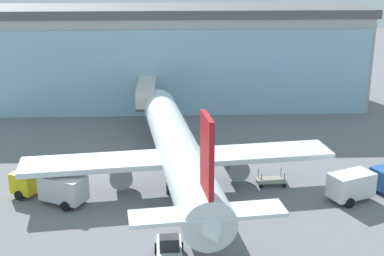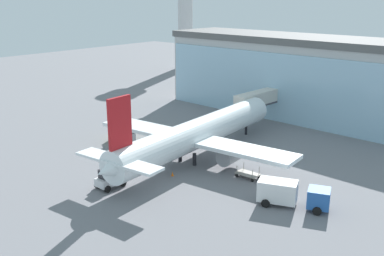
{
  "view_description": "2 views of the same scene",
  "coord_description": "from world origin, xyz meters",
  "px_view_note": "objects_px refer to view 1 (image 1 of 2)",
  "views": [
    {
      "loc": [
        -4.46,
        -38.92,
        21.19
      ],
      "look_at": [
        0.31,
        11.23,
        4.93
      ],
      "focal_mm": 50.0,
      "sensor_mm": 36.0,
      "label": 1
    },
    {
      "loc": [
        35.04,
        -35.05,
        21.22
      ],
      "look_at": [
        -3.48,
        10.49,
        3.53
      ],
      "focal_mm": 42.0,
      "sensor_mm": 36.0,
      "label": 2
    }
  ],
  "objects_px": {
    "jet_bridge": "(147,92)",
    "catering_truck": "(51,186)",
    "pushback_tug": "(169,249)",
    "safety_cone_wingtip": "(37,192)",
    "fuel_truck": "(363,183)",
    "baggage_cart": "(271,180)",
    "airplane": "(178,151)",
    "safety_cone_nose": "(202,211)"
  },
  "relations": [
    {
      "from": "jet_bridge",
      "to": "catering_truck",
      "type": "bearing_deg",
      "value": 161.7
    },
    {
      "from": "jet_bridge",
      "to": "pushback_tug",
      "type": "bearing_deg",
      "value": -174.81
    },
    {
      "from": "pushback_tug",
      "to": "safety_cone_wingtip",
      "type": "xyz_separation_m",
      "value": [
        -11.63,
        12.61,
        -0.7
      ]
    },
    {
      "from": "fuel_truck",
      "to": "pushback_tug",
      "type": "xyz_separation_m",
      "value": [
        -18.15,
        -9.08,
        -0.49
      ]
    },
    {
      "from": "catering_truck",
      "to": "fuel_truck",
      "type": "xyz_separation_m",
      "value": [
        28.18,
        -1.97,
        0.0
      ]
    },
    {
      "from": "catering_truck",
      "to": "safety_cone_wingtip",
      "type": "distance_m",
      "value": 2.53
    },
    {
      "from": "baggage_cart",
      "to": "airplane",
      "type": "bearing_deg",
      "value": -5.34
    },
    {
      "from": "jet_bridge",
      "to": "baggage_cart",
      "type": "relative_size",
      "value": 4.08
    },
    {
      "from": "catering_truck",
      "to": "pushback_tug",
      "type": "height_order",
      "value": "catering_truck"
    },
    {
      "from": "catering_truck",
      "to": "safety_cone_nose",
      "type": "height_order",
      "value": "catering_truck"
    },
    {
      "from": "baggage_cart",
      "to": "safety_cone_nose",
      "type": "height_order",
      "value": "baggage_cart"
    },
    {
      "from": "fuel_truck",
      "to": "safety_cone_nose",
      "type": "height_order",
      "value": "fuel_truck"
    },
    {
      "from": "baggage_cart",
      "to": "pushback_tug",
      "type": "height_order",
      "value": "pushback_tug"
    },
    {
      "from": "catering_truck",
      "to": "pushback_tug",
      "type": "bearing_deg",
      "value": 162.48
    },
    {
      "from": "airplane",
      "to": "fuel_truck",
      "type": "relative_size",
      "value": 4.7
    },
    {
      "from": "jet_bridge",
      "to": "catering_truck",
      "type": "distance_m",
      "value": 24.48
    },
    {
      "from": "baggage_cart",
      "to": "safety_cone_wingtip",
      "type": "height_order",
      "value": "baggage_cart"
    },
    {
      "from": "fuel_truck",
      "to": "baggage_cart",
      "type": "relative_size",
      "value": 2.69
    },
    {
      "from": "safety_cone_nose",
      "to": "safety_cone_wingtip",
      "type": "height_order",
      "value": "same"
    },
    {
      "from": "catering_truck",
      "to": "fuel_truck",
      "type": "distance_m",
      "value": 28.25
    },
    {
      "from": "airplane",
      "to": "catering_truck",
      "type": "distance_m",
      "value": 12.09
    },
    {
      "from": "jet_bridge",
      "to": "airplane",
      "type": "height_order",
      "value": "airplane"
    },
    {
      "from": "airplane",
      "to": "pushback_tug",
      "type": "xyz_separation_m",
      "value": [
        -1.61,
        -13.64,
        -2.51
      ]
    },
    {
      "from": "jet_bridge",
      "to": "airplane",
      "type": "xyz_separation_m",
      "value": [
        2.64,
        -19.99,
        -0.9
      ]
    },
    {
      "from": "catering_truck",
      "to": "pushback_tug",
      "type": "distance_m",
      "value": 14.93
    },
    {
      "from": "jet_bridge",
      "to": "fuel_truck",
      "type": "relative_size",
      "value": 1.52
    },
    {
      "from": "fuel_truck",
      "to": "baggage_cart",
      "type": "bearing_deg",
      "value": 134.39
    },
    {
      "from": "pushback_tug",
      "to": "airplane",
      "type": "bearing_deg",
      "value": -5.2
    },
    {
      "from": "fuel_truck",
      "to": "pushback_tug",
      "type": "distance_m",
      "value": 20.3
    },
    {
      "from": "baggage_cart",
      "to": "pushback_tug",
      "type": "distance_m",
      "value": 16.49
    },
    {
      "from": "fuel_truck",
      "to": "safety_cone_wingtip",
      "type": "xyz_separation_m",
      "value": [
        -29.79,
        3.53,
        -1.19
      ]
    },
    {
      "from": "safety_cone_nose",
      "to": "safety_cone_wingtip",
      "type": "relative_size",
      "value": 1.0
    },
    {
      "from": "airplane",
      "to": "fuel_truck",
      "type": "xyz_separation_m",
      "value": [
        16.54,
        -4.56,
        -2.02
      ]
    },
    {
      "from": "fuel_truck",
      "to": "safety_cone_wingtip",
      "type": "height_order",
      "value": "fuel_truck"
    },
    {
      "from": "pushback_tug",
      "to": "baggage_cart",
      "type": "bearing_deg",
      "value": -38.29
    },
    {
      "from": "jet_bridge",
      "to": "fuel_truck",
      "type": "height_order",
      "value": "jet_bridge"
    },
    {
      "from": "pushback_tug",
      "to": "safety_cone_wingtip",
      "type": "height_order",
      "value": "pushback_tug"
    },
    {
      "from": "safety_cone_nose",
      "to": "fuel_truck",
      "type": "bearing_deg",
      "value": 7.26
    },
    {
      "from": "safety_cone_nose",
      "to": "jet_bridge",
      "type": "bearing_deg",
      "value": 99.11
    },
    {
      "from": "catering_truck",
      "to": "safety_cone_wingtip",
      "type": "bearing_deg",
      "value": -13.99
    },
    {
      "from": "airplane",
      "to": "catering_truck",
      "type": "bearing_deg",
      "value": 98.26
    },
    {
      "from": "jet_bridge",
      "to": "safety_cone_wingtip",
      "type": "bearing_deg",
      "value": 156.67
    }
  ]
}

